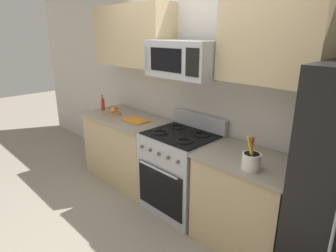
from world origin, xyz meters
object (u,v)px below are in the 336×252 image
at_px(range_oven, 181,171).
at_px(fruit_basket, 114,111).
at_px(bottle_hot_sauce, 103,103).
at_px(cutting_board, 135,120).
at_px(microwave, 184,59).
at_px(utensil_crock, 251,161).

bearing_deg(range_oven, fruit_basket, -177.62).
distance_m(fruit_basket, bottle_hot_sauce, 0.32).
distance_m(fruit_basket, cutting_board, 0.45).
xyz_separation_m(microwave, bottle_hot_sauce, (-1.53, -0.05, -0.72)).
xyz_separation_m(microwave, utensil_crock, (0.96, -0.22, -0.74)).
bearing_deg(microwave, range_oven, -89.98).
relative_size(range_oven, cutting_board, 3.27).
distance_m(microwave, bottle_hot_sauce, 1.69).
relative_size(fruit_basket, cutting_board, 0.70).
bearing_deg(range_oven, microwave, 90.02).
relative_size(range_oven, fruit_basket, 4.66).
relative_size(microwave, cutting_board, 2.33).
relative_size(fruit_basket, bottle_hot_sauce, 1.09).
xyz_separation_m(range_oven, utensil_crock, (0.96, -0.19, 0.52)).
height_order(utensil_crock, fruit_basket, utensil_crock).
height_order(cutting_board, bottle_hot_sauce, bottle_hot_sauce).
xyz_separation_m(range_oven, cutting_board, (-0.77, -0.03, 0.45)).
distance_m(cutting_board, bottle_hot_sauce, 0.76).
bearing_deg(range_oven, bottle_hot_sauce, -179.07).
xyz_separation_m(range_oven, fruit_basket, (-1.21, -0.05, 0.49)).
relative_size(utensil_crock, fruit_basket, 1.27).
xyz_separation_m(fruit_basket, bottle_hot_sauce, (-0.32, 0.03, 0.05)).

